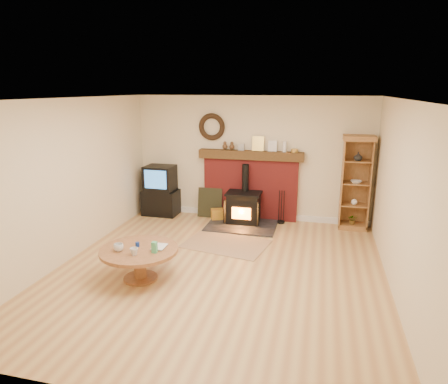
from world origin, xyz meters
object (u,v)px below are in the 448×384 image
(tv_unit, at_px, (161,191))
(coffee_table, at_px, (139,254))
(wood_stove, at_px, (243,209))
(curio_cabinet, at_px, (356,183))

(tv_unit, bearing_deg, coffee_table, -73.07)
(wood_stove, bearing_deg, coffee_table, -109.43)
(tv_unit, distance_m, curio_cabinet, 4.12)
(wood_stove, relative_size, curio_cabinet, 0.75)
(coffee_table, bearing_deg, curio_cabinet, 44.24)
(tv_unit, xyz_separation_m, coffee_table, (0.92, -3.01, -0.14))
(wood_stove, height_order, coffee_table, wood_stove)
(tv_unit, distance_m, coffee_table, 3.15)
(wood_stove, distance_m, coffee_table, 2.98)
(wood_stove, relative_size, tv_unit, 1.27)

